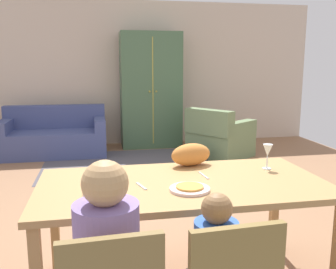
{
  "coord_description": "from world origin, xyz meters",
  "views": [
    {
      "loc": [
        -0.76,
        -3.59,
        1.52
      ],
      "look_at": [
        -0.09,
        -0.1,
        0.85
      ],
      "focal_mm": 39.81,
      "sensor_mm": 36.0,
      "label": 1
    }
  ],
  "objects_px": {
    "dining_table": "(183,191)",
    "plate_near_man": "(104,191)",
    "armchair": "(219,138)",
    "armoire": "(151,90)",
    "plate_near_child": "(190,189)",
    "handbag": "(197,157)",
    "wine_glass": "(268,151)",
    "couch": "(55,137)",
    "cat": "(191,155)"
  },
  "relations": [
    {
      "from": "couch",
      "to": "armoire",
      "type": "bearing_deg",
      "value": 12.21
    },
    {
      "from": "couch",
      "to": "dining_table",
      "type": "bearing_deg",
      "value": -73.13
    },
    {
      "from": "armoire",
      "to": "dining_table",
      "type": "bearing_deg",
      "value": -95.58
    },
    {
      "from": "cat",
      "to": "plate_near_man",
      "type": "bearing_deg",
      "value": -156.92
    },
    {
      "from": "dining_table",
      "to": "plate_near_man",
      "type": "distance_m",
      "value": 0.54
    },
    {
      "from": "handbag",
      "to": "cat",
      "type": "bearing_deg",
      "value": -106.29
    },
    {
      "from": "armoire",
      "to": "handbag",
      "type": "height_order",
      "value": "armoire"
    },
    {
      "from": "plate_near_man",
      "to": "cat",
      "type": "relative_size",
      "value": 0.78
    },
    {
      "from": "plate_near_man",
      "to": "armchair",
      "type": "xyz_separation_m",
      "value": [
        1.95,
        3.62,
        -0.45
      ]
    },
    {
      "from": "handbag",
      "to": "wine_glass",
      "type": "bearing_deg",
      "value": -94.96
    },
    {
      "from": "plate_near_child",
      "to": "handbag",
      "type": "distance_m",
      "value": 3.41
    },
    {
      "from": "cat",
      "to": "armoire",
      "type": "height_order",
      "value": "armoire"
    },
    {
      "from": "wine_glass",
      "to": "couch",
      "type": "bearing_deg",
      "value": 115.9
    },
    {
      "from": "dining_table",
      "to": "handbag",
      "type": "xyz_separation_m",
      "value": [
        0.93,
        3.04,
        -0.56
      ]
    },
    {
      "from": "plate_near_child",
      "to": "armoire",
      "type": "height_order",
      "value": "armoire"
    },
    {
      "from": "armchair",
      "to": "armoire",
      "type": "bearing_deg",
      "value": 132.89
    },
    {
      "from": "dining_table",
      "to": "armchair",
      "type": "distance_m",
      "value": 3.8
    },
    {
      "from": "dining_table",
      "to": "cat",
      "type": "height_order",
      "value": "cat"
    },
    {
      "from": "dining_table",
      "to": "armoire",
      "type": "xyz_separation_m",
      "value": [
        0.45,
        4.57,
        0.36
      ]
    },
    {
      "from": "plate_near_man",
      "to": "couch",
      "type": "height_order",
      "value": "couch"
    },
    {
      "from": "handbag",
      "to": "armchair",
      "type": "bearing_deg",
      "value": 42.76
    },
    {
      "from": "wine_glass",
      "to": "plate_near_child",
      "type": "bearing_deg",
      "value": -152.03
    },
    {
      "from": "cat",
      "to": "wine_glass",
      "type": "bearing_deg",
      "value": -34.67
    },
    {
      "from": "plate_near_child",
      "to": "armoire",
      "type": "distance_m",
      "value": 4.77
    },
    {
      "from": "couch",
      "to": "handbag",
      "type": "relative_size",
      "value": 5.37
    },
    {
      "from": "wine_glass",
      "to": "dining_table",
      "type": "bearing_deg",
      "value": -165.13
    },
    {
      "from": "dining_table",
      "to": "plate_near_man",
      "type": "relative_size",
      "value": 7.53
    },
    {
      "from": "plate_near_child",
      "to": "dining_table",
      "type": "bearing_deg",
      "value": 90.0
    },
    {
      "from": "plate_near_man",
      "to": "wine_glass",
      "type": "xyz_separation_m",
      "value": [
        1.2,
        0.3,
        0.12
      ]
    },
    {
      "from": "couch",
      "to": "armchair",
      "type": "relative_size",
      "value": 1.44
    },
    {
      "from": "dining_table",
      "to": "armoire",
      "type": "height_order",
      "value": "armoire"
    },
    {
      "from": "wine_glass",
      "to": "armchair",
      "type": "distance_m",
      "value": 3.46
    },
    {
      "from": "wine_glass",
      "to": "cat",
      "type": "relative_size",
      "value": 0.58
    },
    {
      "from": "plate_near_man",
      "to": "wine_glass",
      "type": "distance_m",
      "value": 1.24
    },
    {
      "from": "dining_table",
      "to": "couch",
      "type": "height_order",
      "value": "couch"
    },
    {
      "from": "dining_table",
      "to": "plate_near_child",
      "type": "xyz_separation_m",
      "value": [
        -0.0,
        -0.18,
        0.08
      ]
    },
    {
      "from": "dining_table",
      "to": "armchair",
      "type": "bearing_deg",
      "value": 67.77
    },
    {
      "from": "wine_glass",
      "to": "armoire",
      "type": "relative_size",
      "value": 0.09
    },
    {
      "from": "plate_near_man",
      "to": "dining_table",
      "type": "bearing_deg",
      "value": 13.05
    },
    {
      "from": "plate_near_man",
      "to": "armoire",
      "type": "height_order",
      "value": "armoire"
    },
    {
      "from": "plate_near_man",
      "to": "couch",
      "type": "relative_size",
      "value": 0.15
    },
    {
      "from": "cat",
      "to": "couch",
      "type": "relative_size",
      "value": 0.19
    },
    {
      "from": "handbag",
      "to": "plate_near_child",
      "type": "bearing_deg",
      "value": -106.06
    },
    {
      "from": "dining_table",
      "to": "couch",
      "type": "bearing_deg",
      "value": 106.87
    },
    {
      "from": "plate_near_man",
      "to": "armchair",
      "type": "relative_size",
      "value": 0.21
    },
    {
      "from": "dining_table",
      "to": "wine_glass",
      "type": "xyz_separation_m",
      "value": [
        0.68,
        0.18,
        0.2
      ]
    },
    {
      "from": "wine_glass",
      "to": "couch",
      "type": "xyz_separation_m",
      "value": [
        -1.95,
        4.01,
        -0.59
      ]
    },
    {
      "from": "wine_glass",
      "to": "couch",
      "type": "height_order",
      "value": "wine_glass"
    },
    {
      "from": "armoire",
      "to": "plate_near_child",
      "type": "bearing_deg",
      "value": -95.37
    },
    {
      "from": "plate_near_man",
      "to": "armoire",
      "type": "xyz_separation_m",
      "value": [
        0.96,
        4.69,
        0.28
      ]
    }
  ]
}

